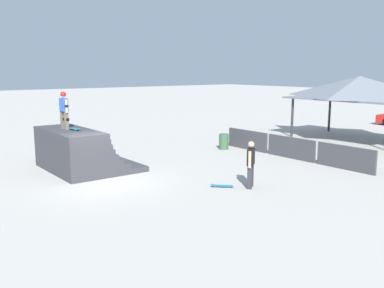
{
  "coord_description": "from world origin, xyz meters",
  "views": [
    {
      "loc": [
        15.08,
        -7.04,
        4.33
      ],
      "look_at": [
        -0.12,
        4.59,
        0.99
      ],
      "focal_mm": 40.0,
      "sensor_mm": 36.0,
      "label": 1
    }
  ],
  "objects_px": {
    "skater_on_deck": "(64,108)",
    "bystander_walking": "(251,162)",
    "skateboard_on_ground": "(221,186)",
    "trash_bin": "(224,142)",
    "skateboard_on_deck": "(74,129)"
  },
  "relations": [
    {
      "from": "skateboard_on_ground",
      "to": "trash_bin",
      "type": "bearing_deg",
      "value": -87.62
    },
    {
      "from": "skater_on_deck",
      "to": "trash_bin",
      "type": "xyz_separation_m",
      "value": [
        0.41,
        8.75,
        -2.31
      ]
    },
    {
      "from": "skateboard_on_deck",
      "to": "skateboard_on_ground",
      "type": "relative_size",
      "value": 1.19
    },
    {
      "from": "skater_on_deck",
      "to": "skateboard_on_ground",
      "type": "distance_m",
      "value": 7.57
    },
    {
      "from": "skateboard_on_deck",
      "to": "bystander_walking",
      "type": "xyz_separation_m",
      "value": [
        6.32,
        4.15,
        -0.89
      ]
    },
    {
      "from": "skateboard_on_deck",
      "to": "skateboard_on_ground",
      "type": "distance_m",
      "value": 6.79
    },
    {
      "from": "bystander_walking",
      "to": "skateboard_on_ground",
      "type": "distance_m",
      "value": 1.41
    },
    {
      "from": "skater_on_deck",
      "to": "bystander_walking",
      "type": "xyz_separation_m",
      "value": [
        6.82,
        4.37,
        -1.76
      ]
    },
    {
      "from": "bystander_walking",
      "to": "trash_bin",
      "type": "distance_m",
      "value": 7.79
    },
    {
      "from": "skater_on_deck",
      "to": "skateboard_on_deck",
      "type": "bearing_deg",
      "value": 18.37
    },
    {
      "from": "skateboard_on_ground",
      "to": "trash_bin",
      "type": "distance_m",
      "value": 7.75
    },
    {
      "from": "trash_bin",
      "to": "skateboard_on_ground",
      "type": "bearing_deg",
      "value": -42.29
    },
    {
      "from": "skater_on_deck",
      "to": "bystander_walking",
      "type": "height_order",
      "value": "skater_on_deck"
    },
    {
      "from": "bystander_walking",
      "to": "skateboard_on_ground",
      "type": "bearing_deg",
      "value": 103.89
    },
    {
      "from": "skater_on_deck",
      "to": "bystander_walking",
      "type": "relative_size",
      "value": 0.92
    }
  ]
}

